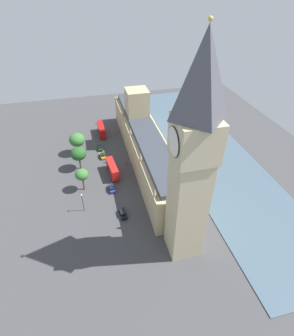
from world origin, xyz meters
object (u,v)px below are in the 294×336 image
at_px(parliament_building, 144,142).
at_px(clock_tower, 192,162).
at_px(car_black_kerbside, 123,213).
at_px(pedestrian_opposite_hall, 115,133).
at_px(double_decker_bus_corner, 101,130).
at_px(pedestrian_leading, 126,163).
at_px(street_lamp_slot_11, 82,199).
at_px(plane_tree_midblock, 78,154).
at_px(car_dark_green_by_river_gate, 100,148).
at_px(plane_tree_under_trees, 82,175).
at_px(car_blue_far_end, 111,188).
at_px(car_yellow_cab_trailing, 103,156).
at_px(double_decker_bus_near_tower, 112,169).
at_px(plane_tree_slot_10, 77,140).

relative_size(parliament_building, clock_tower, 1.36).
xyz_separation_m(car_black_kerbside, pedestrian_opposite_hall, (-5.18, -50.33, -0.19)).
distance_m(double_decker_bus_corner, pedestrian_leading, 26.82).
distance_m(pedestrian_leading, street_lamp_slot_11, 27.49).
bearing_deg(clock_tower, plane_tree_midblock, -59.63).
relative_size(clock_tower, street_lamp_slot_11, 8.19).
bearing_deg(car_dark_green_by_river_gate, double_decker_bus_corner, 78.18).
xyz_separation_m(pedestrian_leading, plane_tree_under_trees, (16.70, 10.68, 5.67)).
bearing_deg(car_blue_far_end, double_decker_bus_corner, 83.94).
height_order(parliament_building, car_yellow_cab_trailing, parliament_building).
bearing_deg(clock_tower, car_black_kerbside, -47.95).
bearing_deg(car_black_kerbside, double_decker_bus_near_tower, -93.86).
height_order(car_dark_green_by_river_gate, car_black_kerbside, same).
xyz_separation_m(double_decker_bus_near_tower, car_blue_far_end, (1.67, 8.76, -1.75)).
distance_m(car_black_kerbside, street_lamp_slot_11, 13.20).
height_order(car_dark_green_by_river_gate, car_yellow_cab_trailing, same).
bearing_deg(pedestrian_leading, double_decker_bus_corner, -136.79).
distance_m(car_black_kerbside, plane_tree_midblock, 30.88).
xyz_separation_m(parliament_building, double_decker_bus_corner, (14.81, -22.66, -4.76)).
xyz_separation_m(plane_tree_under_trees, plane_tree_slot_10, (0.79, -23.31, 0.08)).
height_order(car_dark_green_by_river_gate, pedestrian_opposite_hall, car_dark_green_by_river_gate).
relative_size(pedestrian_opposite_hall, street_lamp_slot_11, 0.23).
bearing_deg(double_decker_bus_near_tower, street_lamp_slot_11, 48.76).
xyz_separation_m(parliament_building, double_decker_bus_near_tower, (14.00, 8.04, -4.76)).
bearing_deg(double_decker_bus_corner, pedestrian_leading, 102.95).
relative_size(parliament_building, street_lamp_slot_11, 11.11).
relative_size(parliament_building, plane_tree_slot_10, 8.27).
relative_size(pedestrian_opposite_hall, plane_tree_midblock, 0.17).
bearing_deg(parliament_building, plane_tree_slot_10, -20.13).
distance_m(car_black_kerbside, plane_tree_under_trees, 19.68).
bearing_deg(car_yellow_cab_trailing, plane_tree_under_trees, -121.62).
distance_m(plane_tree_under_trees, street_lamp_slot_11, 10.46).
bearing_deg(plane_tree_midblock, double_decker_bus_corner, -113.96).
bearing_deg(car_dark_green_by_river_gate, pedestrian_leading, -59.75).
relative_size(car_blue_far_end, street_lamp_slot_11, 0.66).
relative_size(car_blue_far_end, plane_tree_slot_10, 0.49).
height_order(car_yellow_cab_trailing, car_black_kerbside, same).
xyz_separation_m(double_decker_bus_corner, car_dark_green_by_river_gate, (2.04, 12.29, -1.75)).
relative_size(parliament_building, car_yellow_cab_trailing, 17.33).
xyz_separation_m(pedestrian_opposite_hall, pedestrian_leading, (-0.55, 24.27, 0.03)).
height_order(pedestrian_leading, street_lamp_slot_11, street_lamp_slot_11).
height_order(double_decker_bus_near_tower, street_lamp_slot_11, street_lamp_slot_11).
height_order(parliament_building, street_lamp_slot_11, parliament_building).
height_order(parliament_building, plane_tree_under_trees, parliament_building).
bearing_deg(double_decker_bus_near_tower, plane_tree_midblock, -36.63).
relative_size(car_blue_far_end, car_black_kerbside, 0.96).
relative_size(plane_tree_midblock, street_lamp_slot_11, 1.35).
distance_m(pedestrian_opposite_hall, plane_tree_midblock, 28.53).
distance_m(clock_tower, street_lamp_slot_11, 40.59).
bearing_deg(car_dark_green_by_river_gate, clock_tower, -75.39).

